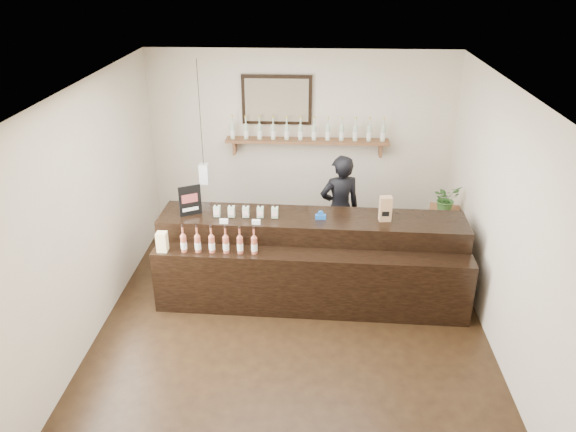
# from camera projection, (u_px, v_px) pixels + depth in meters

# --- Properties ---
(ground) EXTENTS (5.00, 5.00, 0.00)m
(ground) POSITION_uv_depth(u_px,v_px,m) (293.00, 320.00, 6.75)
(ground) COLOR black
(ground) RESTS_ON ground
(room_shell) EXTENTS (5.00, 5.00, 5.00)m
(room_shell) POSITION_uv_depth(u_px,v_px,m) (293.00, 190.00, 6.02)
(room_shell) COLOR beige
(room_shell) RESTS_ON ground
(back_wall_decor) EXTENTS (2.66, 0.96, 1.69)m
(back_wall_decor) POSITION_uv_depth(u_px,v_px,m) (290.00, 124.00, 8.15)
(back_wall_decor) COLOR brown
(back_wall_decor) RESTS_ON ground
(counter) EXTENTS (3.81, 1.12, 1.23)m
(counter) POSITION_uv_depth(u_px,v_px,m) (311.00, 262.00, 7.03)
(counter) COLOR black
(counter) RESTS_ON ground
(promo_sign) EXTENTS (0.25, 0.15, 0.39)m
(promo_sign) POSITION_uv_depth(u_px,v_px,m) (190.00, 201.00, 6.88)
(promo_sign) COLOR black
(promo_sign) RESTS_ON counter
(paper_bag) EXTENTS (0.15, 0.12, 0.31)m
(paper_bag) POSITION_uv_depth(u_px,v_px,m) (385.00, 209.00, 6.76)
(paper_bag) COLOR #996F4A
(paper_bag) RESTS_ON counter
(tape_dispenser) EXTENTS (0.13, 0.06, 0.11)m
(tape_dispenser) POSITION_uv_depth(u_px,v_px,m) (321.00, 216.00, 6.84)
(tape_dispenser) COLOR #1853AD
(tape_dispenser) RESTS_ON counter
(side_cabinet) EXTENTS (0.52, 0.64, 0.81)m
(side_cabinet) POSITION_uv_depth(u_px,v_px,m) (441.00, 238.00, 7.81)
(side_cabinet) COLOR brown
(side_cabinet) RESTS_ON ground
(potted_plant) EXTENTS (0.45, 0.43, 0.39)m
(potted_plant) POSITION_uv_depth(u_px,v_px,m) (446.00, 199.00, 7.55)
(potted_plant) COLOR #325F26
(potted_plant) RESTS_ON side_cabinet
(shopkeeper) EXTENTS (0.74, 0.59, 1.77)m
(shopkeeper) POSITION_uv_depth(u_px,v_px,m) (340.00, 202.00, 7.74)
(shopkeeper) COLOR black
(shopkeeper) RESTS_ON ground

